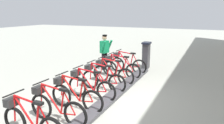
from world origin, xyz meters
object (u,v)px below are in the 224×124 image
Objects in this scene: payment_kiosk at (146,55)px; worker_near_rack at (105,51)px; bike_docked_4 at (89,86)px; bike_docked_7 at (30,122)px; bike_docked_2 at (111,73)px; bike_docked_1 at (120,68)px; bike_docked_5 at (74,95)px; bike_docked_3 at (101,79)px; bike_docked_6 at (55,106)px; bike_docked_0 at (127,63)px.

worker_near_rack is at bearing 32.77° from payment_kiosk.
bike_docked_4 is 1.00× the size of bike_docked_7.
bike_docked_2 is at bearing 78.25° from payment_kiosk.
worker_near_rack is at bearing -37.27° from bike_docked_1.
bike_docked_1 is 3.27m from bike_docked_5.
bike_docked_3 is 1.00× the size of bike_docked_7.
bike_docked_3 is at bearing -90.00° from bike_docked_5.
payment_kiosk is 0.77× the size of worker_near_rack.
bike_docked_7 is at bearing 90.00° from bike_docked_5.
payment_kiosk is 0.74× the size of bike_docked_1.
bike_docked_6 is (0.00, 1.63, 0.00)m from bike_docked_4.
bike_docked_5 is 1.04× the size of worker_near_rack.
worker_near_rack is (1.11, -2.48, 0.48)m from bike_docked_3.
bike_docked_1 is at bearing -90.00° from bike_docked_7.
payment_kiosk reaches higher than bike_docked_0.
worker_near_rack reaches higher than bike_docked_1.
bike_docked_2 is 3.27m from bike_docked_6.
bike_docked_2 is (0.00, 1.63, 0.00)m from bike_docked_0.
bike_docked_5 is (0.00, 4.08, 0.00)m from bike_docked_0.
payment_kiosk is 0.74× the size of bike_docked_7.
payment_kiosk is 4.42m from bike_docked_4.
bike_docked_6 is at bearing 90.00° from bike_docked_5.
payment_kiosk is 2.03m from bike_docked_1.
bike_docked_5 and bike_docked_6 have the same top height.
bike_docked_1 is 1.63m from bike_docked_3.
bike_docked_7 is at bearing 85.21° from payment_kiosk.
bike_docked_4 is at bearing 90.00° from bike_docked_0.
payment_kiosk reaches higher than bike_docked_7.
bike_docked_0 is 1.00× the size of bike_docked_2.
bike_docked_3 is 2.76m from worker_near_rack.
bike_docked_3 and bike_docked_6 have the same top height.
bike_docked_2 is 1.63m from bike_docked_4.
bike_docked_2 and bike_docked_7 have the same top height.
worker_near_rack is at bearing -56.21° from bike_docked_2.
bike_docked_5 is at bearing 105.15° from worker_near_rack.
bike_docked_2 is at bearing 123.79° from worker_near_rack.
bike_docked_7 is (0.00, 1.63, 0.00)m from bike_docked_5.
worker_near_rack is (1.11, -5.75, 0.48)m from bike_docked_7.
bike_docked_1 is 1.00× the size of bike_docked_7.
bike_docked_2 is 0.82m from bike_docked_3.
bike_docked_5 is 1.00× the size of bike_docked_6.
bike_docked_6 is at bearing -90.00° from bike_docked_7.
payment_kiosk is 0.74× the size of bike_docked_2.
bike_docked_7 is (0.00, 4.90, 0.00)m from bike_docked_1.
bike_docked_5 is (0.00, 3.27, 0.00)m from bike_docked_1.
bike_docked_1 is 1.00× the size of bike_docked_6.
worker_near_rack is (1.11, -0.85, 0.48)m from bike_docked_1.
payment_kiosk is at bearing -99.11° from bike_docked_3.
bike_docked_1 and bike_docked_6 have the same top height.
bike_docked_7 is at bearing 100.97° from worker_near_rack.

